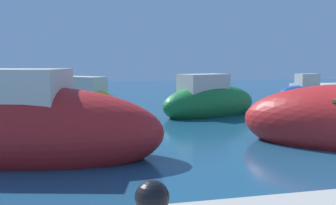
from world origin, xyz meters
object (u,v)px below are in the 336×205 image
moored_boat_6 (327,101)px  moored_boat_8 (304,91)px  moored_boat_0 (196,92)px  moored_boat_2 (77,101)px  moored_boat_9 (210,102)px  moored_boat_3 (24,128)px

moored_boat_6 → moored_boat_8: size_ratio=1.20×
moored_boat_8 → moored_boat_0: bearing=-7.9°
moored_boat_0 → moored_boat_6: 7.19m
moored_boat_8 → moored_boat_6: bearing=56.3°
moored_boat_2 → moored_boat_9: bearing=-154.0°
moored_boat_0 → moored_boat_6: bearing=-110.7°
moored_boat_6 → moored_boat_9: size_ratio=0.89×
moored_boat_0 → moored_boat_3: 14.26m
moored_boat_0 → moored_boat_2: moored_boat_2 is taller
moored_boat_3 → moored_boat_9: bearing=56.7°
moored_boat_6 → moored_boat_9: (-6.07, -0.56, 0.17)m
moored_boat_6 → moored_boat_9: bearing=162.7°
moored_boat_0 → moored_boat_2: size_ratio=1.08×
moored_boat_2 → moored_boat_8: 14.55m
moored_boat_3 → moored_boat_6: size_ratio=1.46×
moored_boat_2 → moored_boat_6: bearing=-139.9°
moored_boat_0 → moored_boat_8: moored_boat_8 is taller
moored_boat_0 → moored_boat_8: bearing=-59.8°
moored_boat_9 → moored_boat_6: bearing=-17.6°
moored_boat_9 → moored_boat_2: bearing=134.7°
moored_boat_3 → moored_boat_6: moored_boat_3 is taller
moored_boat_2 → moored_boat_6: 11.62m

